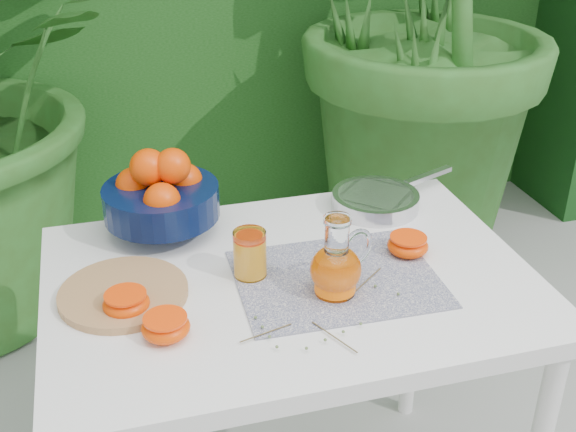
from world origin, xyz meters
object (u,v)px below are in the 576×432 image
object	(u,v)px
white_table	(291,308)
cutting_board	(123,293)
fruit_bowl	(161,194)
saute_pan	(376,199)
juice_pitcher	(336,267)

from	to	relation	value
white_table	cutting_board	distance (m)	0.35
fruit_bowl	saute_pan	distance (m)	0.52
cutting_board	fruit_bowl	world-z (taller)	fruit_bowl
cutting_board	fruit_bowl	size ratio (longest dim) A/B	0.93
fruit_bowl	juice_pitcher	size ratio (longest dim) A/B	1.63
saute_pan	white_table	bearing A→B (deg)	-139.86
fruit_bowl	juice_pitcher	distance (m)	0.46
white_table	saute_pan	distance (m)	0.39
fruit_bowl	saute_pan	world-z (taller)	fruit_bowl
saute_pan	juice_pitcher	bearing A→B (deg)	-123.55
cutting_board	saute_pan	xyz separation A→B (m)	(0.62, 0.22, 0.01)
white_table	fruit_bowl	distance (m)	0.39
white_table	cutting_board	world-z (taller)	cutting_board
white_table	juice_pitcher	world-z (taller)	juice_pitcher
fruit_bowl	cutting_board	bearing A→B (deg)	-113.97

